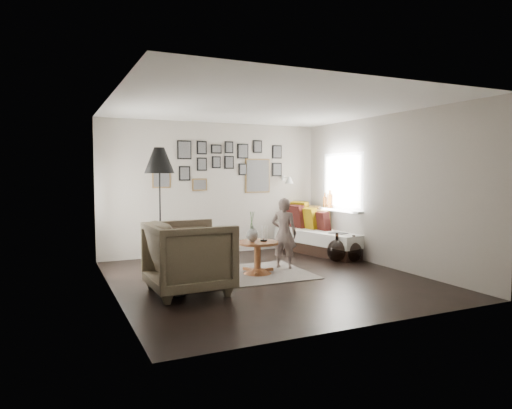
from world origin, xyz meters
name	(u,v)px	position (x,y,z in m)	size (l,w,h in m)	color
ground	(267,278)	(0.00, 0.00, 0.00)	(4.80, 4.80, 0.00)	black
wall_back	(214,188)	(0.00, 2.40, 1.30)	(4.50, 4.50, 0.00)	#9E978A
wall_front	(369,203)	(0.00, -2.40, 1.30)	(4.50, 4.50, 0.00)	#9E978A
wall_left	(112,197)	(-2.25, 0.00, 1.30)	(4.80, 4.80, 0.00)	#9E978A
wall_right	(385,191)	(2.25, 0.00, 1.30)	(4.80, 4.80, 0.00)	#9E978A
ceiling	(267,106)	(0.00, 0.00, 2.60)	(4.80, 4.80, 0.00)	white
door_left	(103,209)	(-2.23, 1.20, 1.05)	(0.00, 2.14, 2.14)	white
window_right	(336,207)	(2.18, 1.34, 0.93)	(0.15, 1.32, 1.30)	white
gallery_wall	(228,166)	(0.29, 2.38, 1.74)	(2.74, 0.03, 1.08)	brown
wall_sconce	(289,180)	(1.55, 2.13, 1.46)	(0.18, 0.36, 0.16)	white
rug	(242,275)	(-0.25, 0.36, 0.01)	(2.12, 1.49, 0.01)	beige
pedestal_table	(257,259)	(-0.01, 0.32, 0.24)	(0.67, 0.67, 0.52)	brown
vase	(252,232)	(-0.09, 0.34, 0.67)	(0.19, 0.19, 0.48)	black
candles	(264,234)	(0.10, 0.32, 0.65)	(0.11, 0.11, 0.25)	black
daybed	(321,236)	(2.00, 1.60, 0.32)	(1.30, 2.19, 1.00)	black
magazine_on_daybed	(338,233)	(1.98, 0.95, 0.47)	(0.23, 0.31, 0.02)	black
armchair	(189,257)	(-1.31, -0.31, 0.48)	(1.04, 1.07, 0.97)	brown
armchair_cushion	(190,257)	(-1.28, -0.26, 0.48)	(0.44, 0.44, 0.11)	white
floor_lamp	(159,165)	(-1.42, 0.89, 1.73)	(0.47, 0.47, 2.00)	black
magazine_basket	(174,281)	(-1.53, -0.34, 0.19)	(0.35, 0.35, 0.39)	black
demijohn_large	(337,251)	(1.72, 0.63, 0.21)	(0.35, 0.35, 0.53)	black
demijohn_small	(353,252)	(2.00, 0.51, 0.18)	(0.31, 0.31, 0.48)	black
child	(284,233)	(0.58, 0.53, 0.60)	(0.44, 0.29, 1.19)	#6D5C56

